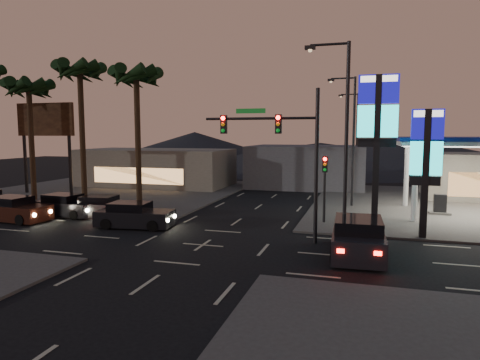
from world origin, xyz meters
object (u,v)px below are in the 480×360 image
(car_lane_b_front, at_px, (102,207))
(suv_station, at_px, (358,238))
(pylon_sign_tall, at_px, (377,121))
(car_lane_a_front, at_px, (134,216))
(car_lane_a_mid, at_px, (14,210))
(traffic_signal_mast, at_px, (283,143))
(car_lane_b_mid, at_px, (66,206))
(pylon_sign_short, at_px, (426,153))

(car_lane_b_front, relative_size, suv_station, 0.85)
(pylon_sign_tall, height_order, car_lane_b_front, pylon_sign_tall)
(car_lane_a_front, relative_size, car_lane_a_mid, 0.97)
(car_lane_a_mid, bearing_deg, car_lane_a_front, 3.31)
(traffic_signal_mast, bearing_deg, car_lane_b_mid, 170.28)
(traffic_signal_mast, xyz_separation_m, car_lane_a_front, (-9.33, 0.79, -4.51))
(pylon_sign_short, relative_size, car_lane_b_front, 1.50)
(pylon_sign_short, relative_size, traffic_signal_mast, 0.88)
(pylon_sign_short, distance_m, car_lane_a_mid, 25.55)
(car_lane_a_mid, distance_m, suv_station, 21.91)
(pylon_sign_tall, height_order, pylon_sign_short, pylon_sign_tall)
(traffic_signal_mast, distance_m, car_lane_b_front, 14.09)
(pylon_sign_tall, bearing_deg, car_lane_b_front, -178.21)
(pylon_sign_short, xyz_separation_m, suv_station, (-3.32, -4.14, -3.81))
(pylon_sign_tall, distance_m, pylon_sign_short, 3.20)
(pylon_sign_tall, distance_m, car_lane_b_front, 18.65)
(pylon_sign_short, bearing_deg, car_lane_a_mid, -174.96)
(car_lane_b_front, distance_m, suv_station, 17.54)
(suv_station, bearing_deg, pylon_sign_tall, 80.89)
(traffic_signal_mast, xyz_separation_m, car_lane_b_mid, (-15.76, 2.70, -4.52))
(car_lane_a_front, distance_m, car_lane_b_mid, 6.71)
(pylon_sign_tall, xyz_separation_m, pylon_sign_short, (2.50, -1.00, -1.74))
(pylon_sign_tall, bearing_deg, traffic_signal_mast, -143.48)
(car_lane_a_front, bearing_deg, car_lane_b_mid, 163.47)
(car_lane_a_mid, height_order, suv_station, suv_station)
(traffic_signal_mast, distance_m, suv_station, 6.10)
(car_lane_b_mid, height_order, suv_station, suv_station)
(pylon_sign_tall, xyz_separation_m, suv_station, (-0.82, -5.14, -5.55))
(pylon_sign_short, relative_size, car_lane_b_mid, 1.47)
(car_lane_a_front, xyz_separation_m, suv_station, (13.25, -2.42, 0.13))
(pylon_sign_short, xyz_separation_m, car_lane_b_mid, (-23.00, 0.19, -3.95))
(car_lane_b_front, bearing_deg, traffic_signal_mast, -12.80)
(traffic_signal_mast, distance_m, car_lane_a_front, 10.39)
(car_lane_a_front, relative_size, car_lane_b_mid, 1.02)
(pylon_sign_short, distance_m, suv_station, 6.54)
(car_lane_b_mid, xyz_separation_m, suv_station, (19.68, -4.33, 0.14))
(suv_station, bearing_deg, car_lane_a_mid, 174.97)
(pylon_sign_short, relative_size, car_lane_a_mid, 1.39)
(car_lane_a_front, distance_m, suv_station, 13.47)
(car_lane_a_front, distance_m, car_lane_a_mid, 8.60)
(car_lane_b_mid, relative_size, suv_station, 0.86)
(traffic_signal_mast, height_order, car_lane_a_mid, traffic_signal_mast)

